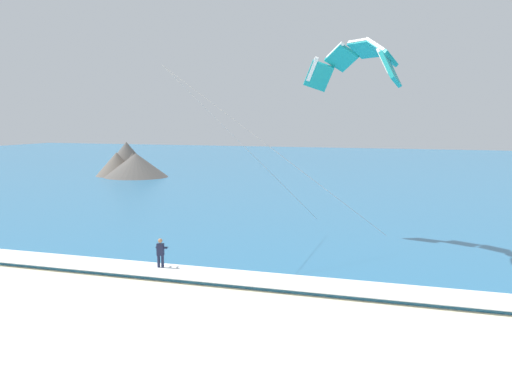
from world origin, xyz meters
name	(u,v)px	position (x,y,z in m)	size (l,w,h in m)	color
sea	(374,172)	(0.00, 72.42, 0.10)	(200.00, 120.00, 0.20)	teal
surf_foam	(182,272)	(0.00, 13.42, 0.22)	(200.00, 2.51, 0.04)	white
surfboard	(161,272)	(-1.35, 13.84, 0.03)	(0.66, 1.45, 0.09)	yellow
kitesurfer	(161,253)	(-1.35, 13.85, 0.94)	(0.57, 0.57, 1.69)	#191E38
kite_primary	(357,61)	(6.44, 23.20, 10.77)	(10.53, 11.38, 10.78)	teal
headland_left	(129,163)	(-28.00, 55.35, 1.79)	(11.09, 11.11, 4.34)	#56514C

